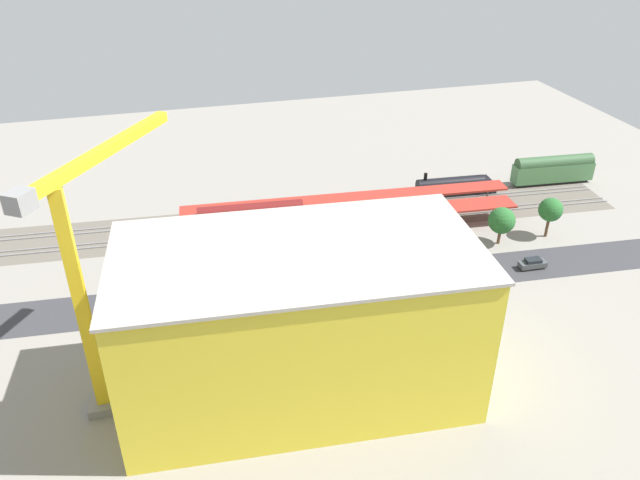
# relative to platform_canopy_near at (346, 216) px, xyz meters

# --- Properties ---
(ground_plane) EXTENTS (187.05, 187.05, 0.00)m
(ground_plane) POSITION_rel_platform_canopy_near_xyz_m (3.64, 12.21, -3.78)
(ground_plane) COLOR gray
(ground_plane) RESTS_ON ground
(rail_bed) EXTENTS (117.60, 22.46, 0.01)m
(rail_bed) POSITION_rel_platform_canopy_near_xyz_m (3.64, -7.28, -3.78)
(rail_bed) COLOR #665E54
(rail_bed) RESTS_ON ground
(street_asphalt) EXTENTS (117.25, 17.80, 0.01)m
(street_asphalt) POSITION_rel_platform_canopy_near_xyz_m (3.64, 15.59, -3.78)
(street_asphalt) COLOR #38383D
(street_asphalt) RESTS_ON ground
(track_rails) EXTENTS (116.58, 16.06, 0.12)m
(track_rails) POSITION_rel_platform_canopy_near_xyz_m (3.64, -7.28, -3.60)
(track_rails) COLOR #9E9EA8
(track_rails) RESTS_ON ground
(platform_canopy_near) EXTENTS (63.61, 9.66, 3.99)m
(platform_canopy_near) POSITION_rel_platform_canopy_near_xyz_m (0.00, 0.00, 0.00)
(platform_canopy_near) COLOR #A82D23
(platform_canopy_near) RESTS_ON ground
(platform_canopy_far) EXTENTS (62.71, 8.83, 4.14)m
(platform_canopy_far) POSITION_rel_platform_canopy_near_xyz_m (-2.47, -6.62, 0.13)
(platform_canopy_far) COLOR #A82D23
(platform_canopy_far) RESTS_ON ground
(locomotive) EXTENTS (16.82, 4.17, 5.32)m
(locomotive) POSITION_rel_platform_canopy_near_xyz_m (-26.56, -10.12, -1.88)
(locomotive) COLOR black
(locomotive) RESTS_ON ground
(passenger_coach) EXTENTS (17.62, 4.24, 6.12)m
(passenger_coach) POSITION_rel_platform_canopy_near_xyz_m (-48.71, -10.12, -0.55)
(passenger_coach) COLOR black
(passenger_coach) RESTS_ON ground
(freight_coach_far) EXTENTS (19.66, 4.55, 6.19)m
(freight_coach_far) POSITION_rel_platform_canopy_near_xyz_m (16.49, -4.45, -0.53)
(freight_coach_far) COLOR black
(freight_coach_far) RESTS_ON ground
(parked_car_0) EXTENTS (4.64, 1.96, 1.78)m
(parked_car_0) POSITION_rel_platform_canopy_near_xyz_m (-26.44, 18.85, -2.99)
(parked_car_0) COLOR black
(parked_car_0) RESTS_ON ground
(parked_car_1) EXTENTS (4.80, 1.97, 1.88)m
(parked_car_1) POSITION_rel_platform_canopy_near_xyz_m (-17.61, 18.95, -2.95)
(parked_car_1) COLOR black
(parked_car_1) RESTS_ON ground
(parked_car_2) EXTENTS (4.85, 2.26, 1.65)m
(parked_car_2) POSITION_rel_platform_canopy_near_xyz_m (-9.70, 18.87, -3.05)
(parked_car_2) COLOR black
(parked_car_2) RESTS_ON ground
(parked_car_3) EXTENTS (4.20, 2.16, 1.67)m
(parked_car_3) POSITION_rel_platform_canopy_near_xyz_m (-1.00, 18.82, -3.03)
(parked_car_3) COLOR black
(parked_car_3) RESTS_ON ground
(parked_car_4) EXTENTS (4.22, 1.91, 1.55)m
(parked_car_4) POSITION_rel_platform_canopy_near_xyz_m (6.70, 18.79, -3.09)
(parked_car_4) COLOR black
(parked_car_4) RESTS_ON ground
(parked_car_5) EXTENTS (4.62, 1.90, 1.77)m
(parked_car_5) POSITION_rel_platform_canopy_near_xyz_m (15.50, 18.76, -3.00)
(parked_car_5) COLOR black
(parked_car_5) RESTS_ON ground
(parked_car_6) EXTENTS (4.40, 2.24, 1.84)m
(parked_car_6) POSITION_rel_platform_canopy_near_xyz_m (23.12, 18.88, -2.97)
(parked_car_6) COLOR black
(parked_car_6) RESTS_ON ground
(construction_building) EXTENTS (42.55, 23.85, 19.62)m
(construction_building) POSITION_rel_platform_canopy_near_xyz_m (17.15, 35.85, 6.03)
(construction_building) COLOR yellow
(construction_building) RESTS_ON ground
(construction_roof_slab) EXTENTS (43.19, 24.50, 0.40)m
(construction_roof_slab) POSITION_rel_platform_canopy_near_xyz_m (17.15, 35.85, 16.04)
(construction_roof_slab) COLOR #B7B2A8
(construction_roof_slab) RESTS_ON construction_building
(tower_crane) EXTENTS (15.83, 23.09, 31.08)m
(tower_crane) POSITION_rel_platform_canopy_near_xyz_m (39.73, 31.60, 14.83)
(tower_crane) COLOR gray
(tower_crane) RESTS_ON ground
(box_truck_0) EXTENTS (8.61, 2.78, 3.41)m
(box_truck_0) POSITION_rel_platform_canopy_near_xyz_m (29.39, 19.32, -2.13)
(box_truck_0) COLOR black
(box_truck_0) RESTS_ON ground
(street_tree_0) EXTENTS (4.38, 4.38, 6.87)m
(street_tree_0) POSITION_rel_platform_canopy_near_xyz_m (33.18, 10.49, 0.86)
(street_tree_0) COLOR brown
(street_tree_0) RESTS_ON ground
(street_tree_1) EXTENTS (4.69, 4.69, 6.89)m
(street_tree_1) POSITION_rel_platform_canopy_near_xyz_m (-25.13, 10.02, 0.74)
(street_tree_1) COLOR brown
(street_tree_1) RESTS_ON ground
(street_tree_2) EXTENTS (4.97, 4.97, 7.14)m
(street_tree_2) POSITION_rel_platform_canopy_near_xyz_m (35.08, 10.39, 0.86)
(street_tree_2) COLOR brown
(street_tree_2) RESTS_ON ground
(street_tree_3) EXTENTS (4.80, 4.80, 6.72)m
(street_tree_3) POSITION_rel_platform_canopy_near_xyz_m (-5.14, 10.59, 0.51)
(street_tree_3) COLOR brown
(street_tree_3) RESTS_ON ground
(street_tree_4) EXTENTS (4.29, 4.29, 7.21)m
(street_tree_4) POSITION_rel_platform_canopy_near_xyz_m (-1.63, 10.91, 1.25)
(street_tree_4) COLOR brown
(street_tree_4) RESTS_ON ground
(street_tree_5) EXTENTS (4.25, 4.25, 7.51)m
(street_tree_5) POSITION_rel_platform_canopy_near_xyz_m (-34.65, 9.96, 1.55)
(street_tree_5) COLOR brown
(street_tree_5) RESTS_ON ground
(traffic_light) EXTENTS (0.50, 0.36, 6.89)m
(traffic_light) POSITION_rel_platform_canopy_near_xyz_m (25.59, 20.24, 0.76)
(traffic_light) COLOR #333333
(traffic_light) RESTS_ON ground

